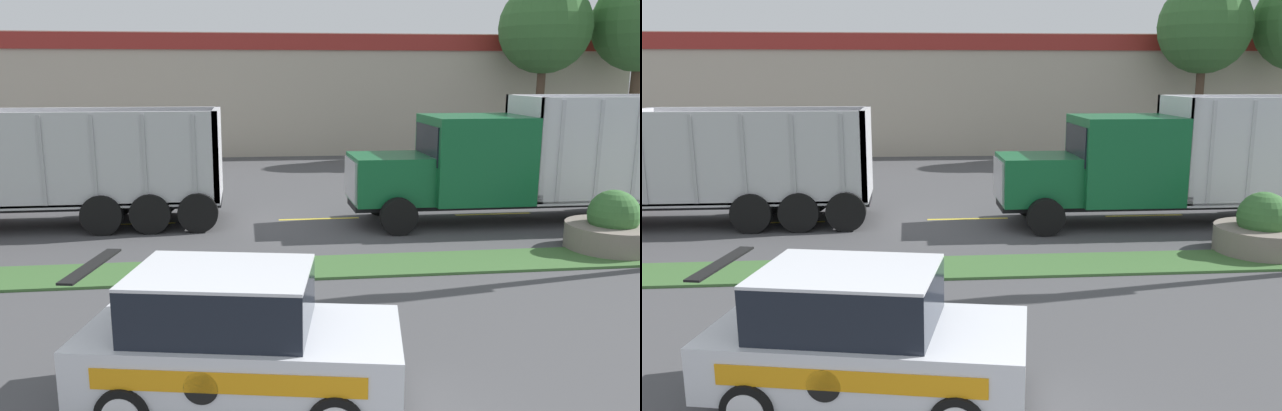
{
  "view_description": "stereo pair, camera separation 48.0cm",
  "coord_description": "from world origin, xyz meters",
  "views": [
    {
      "loc": [
        -1.4,
        -2.1,
        4.23
      ],
      "look_at": [
        0.15,
        10.63,
        1.52
      ],
      "focal_mm": 35.0,
      "sensor_mm": 36.0,
      "label": 1
    },
    {
      "loc": [
        -0.93,
        -2.15,
        4.23
      ],
      "look_at": [
        0.15,
        10.63,
        1.52
      ],
      "focal_mm": 35.0,
      "sensor_mm": 36.0,
      "label": 2
    }
  ],
  "objects": [
    {
      "name": "store_building_backdrop",
      "position": [
        1.2,
        36.3,
        3.14
      ],
      "size": [
        36.79,
        12.1,
        6.27
      ],
      "color": "#BCB29E",
      "rests_on": "ground_plane"
    },
    {
      "name": "centre_line_5",
      "position": [
        6.16,
        15.84,
        0.0
      ],
      "size": [
        2.4,
        0.14,
        0.01
      ],
      "primitive_type": "cube",
      "color": "yellow",
      "rests_on": "ground_plane"
    },
    {
      "name": "rally_car",
      "position": [
        -1.57,
        5.42,
        0.92
      ],
      "size": [
        4.31,
        2.58,
        1.86
      ],
      "color": "silver",
      "rests_on": "ground_plane"
    },
    {
      "name": "grass_verge",
      "position": [
        0.0,
        11.03,
        0.03
      ],
      "size": [
        120.0,
        1.61,
        0.06
      ],
      "primitive_type": "cube",
      "color": "#3D6633",
      "rests_on": "ground_plane"
    },
    {
      "name": "stone_planter",
      "position": [
        7.45,
        11.65,
        0.53
      ],
      "size": [
        2.2,
        2.2,
        1.5
      ],
      "color": "slate",
      "rests_on": "ground_plane"
    },
    {
      "name": "dump_truck_lead",
      "position": [
        6.42,
        14.94,
        1.62
      ],
      "size": [
        11.59,
        2.74,
        3.62
      ],
      "color": "black",
      "rests_on": "ground_plane"
    },
    {
      "name": "centre_line_3",
      "position": [
        -4.64,
        15.84,
        0.0
      ],
      "size": [
        2.4,
        0.14,
        0.01
      ],
      "primitive_type": "cube",
      "color": "yellow",
      "rests_on": "ground_plane"
    },
    {
      "name": "centre_line_4",
      "position": [
        0.76,
        15.84,
        0.0
      ],
      "size": [
        2.4,
        0.14,
        0.01
      ],
      "primitive_type": "cube",
      "color": "yellow",
      "rests_on": "ground_plane"
    },
    {
      "name": "tree_behind_right",
      "position": [
        13.45,
        28.17,
        6.9
      ],
      "size": [
        4.49,
        4.49,
        9.84
      ],
      "color": "brown",
      "rests_on": "ground_plane"
    }
  ]
}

